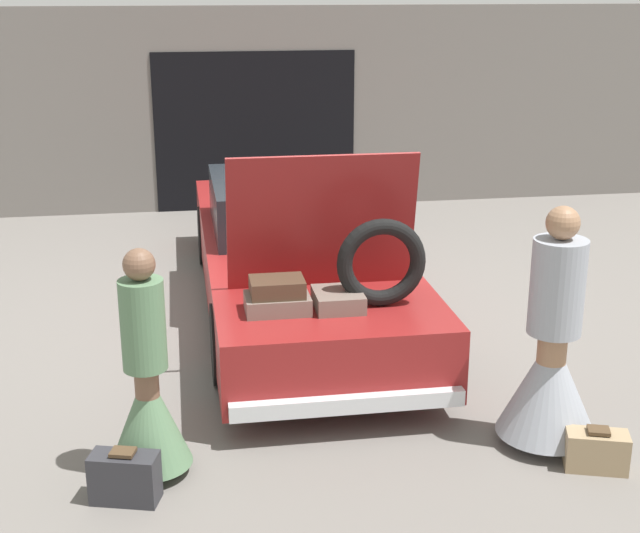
{
  "coord_description": "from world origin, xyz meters",
  "views": [
    {
      "loc": [
        -1.1,
        -8.26,
        3.12
      ],
      "look_at": [
        0.0,
        -1.46,
        0.9
      ],
      "focal_mm": 50.0,
      "sensor_mm": 36.0,
      "label": 1
    }
  ],
  "objects_px": {
    "person_left": "(148,396)",
    "suitcase_beside_right_person": "(597,451)",
    "suitcase_beside_left_person": "(125,477)",
    "person_right": "(551,363)",
    "car": "(296,253)"
  },
  "relations": [
    {
      "from": "suitcase_beside_left_person",
      "to": "suitcase_beside_right_person",
      "type": "relative_size",
      "value": 1.03
    },
    {
      "from": "person_left",
      "to": "person_right",
      "type": "distance_m",
      "value": 2.74
    },
    {
      "from": "person_right",
      "to": "car",
      "type": "bearing_deg",
      "value": 34.54
    },
    {
      "from": "suitcase_beside_right_person",
      "to": "person_right",
      "type": "bearing_deg",
      "value": 116.04
    },
    {
      "from": "person_left",
      "to": "suitcase_beside_right_person",
      "type": "xyz_separation_m",
      "value": [
        2.93,
        -0.43,
        -0.42
      ]
    },
    {
      "from": "car",
      "to": "suitcase_beside_left_person",
      "type": "distance_m",
      "value": 3.61
    },
    {
      "from": "suitcase_beside_left_person",
      "to": "suitcase_beside_right_person",
      "type": "xyz_separation_m",
      "value": [
        3.09,
        -0.11,
        -0.03
      ]
    },
    {
      "from": "suitcase_beside_right_person",
      "to": "suitcase_beside_left_person",
      "type": "bearing_deg",
      "value": 177.88
    },
    {
      "from": "person_left",
      "to": "suitcase_beside_right_person",
      "type": "height_order",
      "value": "person_left"
    },
    {
      "from": "person_right",
      "to": "suitcase_beside_left_person",
      "type": "height_order",
      "value": "person_right"
    },
    {
      "from": "person_left",
      "to": "suitcase_beside_right_person",
      "type": "distance_m",
      "value": 2.99
    },
    {
      "from": "car",
      "to": "person_right",
      "type": "height_order",
      "value": "car"
    },
    {
      "from": "person_left",
      "to": "suitcase_beside_left_person",
      "type": "relative_size",
      "value": 3.37
    },
    {
      "from": "car",
      "to": "person_left",
      "type": "distance_m",
      "value": 3.23
    },
    {
      "from": "suitcase_beside_right_person",
      "to": "person_left",
      "type": "bearing_deg",
      "value": 171.6
    }
  ]
}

